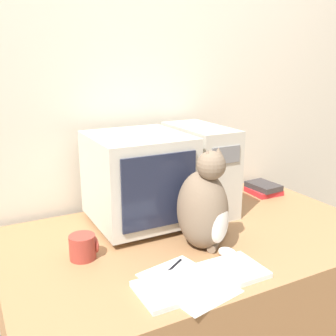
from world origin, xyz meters
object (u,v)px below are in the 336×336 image
Objects in this scene: book_stack at (263,189)px; pen at (170,270)px; crt_monitor at (138,179)px; mug at (83,247)px; computer_tower at (199,169)px; cat at (205,208)px; keyboard at (203,279)px.

book_stack is 1.30× the size of pen.
crt_monitor is 4.14× the size of mug.
computer_tower is at bearing 4.71° from crt_monitor.
cat is at bearing -69.25° from crt_monitor.
book_stack is (0.63, 0.38, -0.14)m from cat.
computer_tower reaches higher than book_stack.
pen is 0.33m from mug.
crt_monitor reaches higher than pen.
keyboard is 0.13m from pen.
keyboard is 1.12× the size of cat.
pen is (-0.07, -0.42, -0.20)m from crt_monitor.
book_stack reaches higher than pen.
mug is at bearing -166.82° from book_stack.
computer_tower is 0.46m from book_stack.
computer_tower is (0.33, 0.03, -0.00)m from crt_monitor.
keyboard is at bearing -142.51° from book_stack.
computer_tower reaches higher than crt_monitor.
keyboard is at bearing -141.28° from cat.
crt_monitor reaches higher than keyboard.
pen is (-0.39, -0.45, -0.20)m from computer_tower.
mug is at bearing -147.46° from crt_monitor.
cat reaches higher than mug.
book_stack is at bearing 13.18° from mug.
crt_monitor is 2.35× the size of book_stack.
crt_monitor is 0.40m from mug.
mug is (-0.30, 0.34, 0.04)m from keyboard.
mug is (-0.43, 0.13, -0.12)m from cat.
keyboard is at bearing -61.36° from pen.
pen is at bearing -131.44° from computer_tower.
book_stack is at bearing 3.98° from crt_monitor.
keyboard reaches higher than pen.
cat is at bearing -119.34° from computer_tower.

